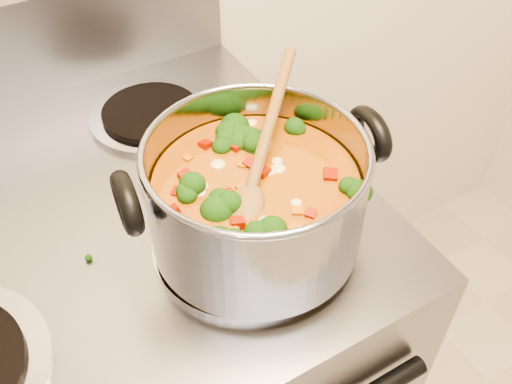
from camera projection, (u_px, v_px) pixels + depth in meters
stockpot at (256, 197)px, 0.65m from camera, size 0.31×0.25×0.15m
wooden_spoon at (258, 163)px, 0.63m from camera, size 0.20×0.20×0.09m
cooktop_crumbs at (128, 309)px, 0.63m from camera, size 0.07×0.04×0.01m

